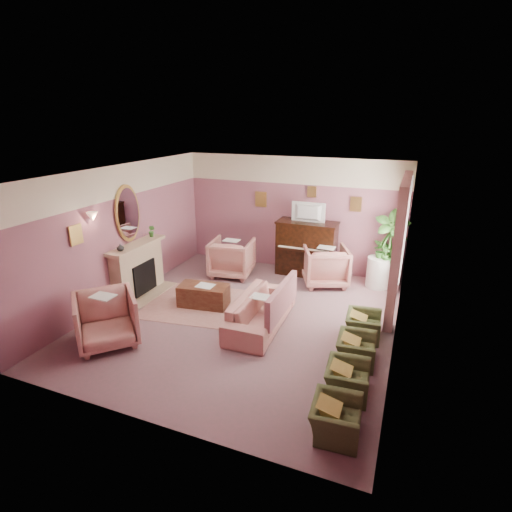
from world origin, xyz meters
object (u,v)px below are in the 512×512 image
at_px(coffee_table, 204,296).
at_px(floral_armchair_right, 325,264).
at_px(piano, 306,249).
at_px(side_table, 378,272).
at_px(olive_chair_a, 336,413).
at_px(olive_chair_b, 348,375).
at_px(olive_chair_c, 356,345).
at_px(floral_armchair_left, 232,256).
at_px(olive_chair_d, 363,322).
at_px(floral_armchair_front, 106,317).
at_px(television, 308,211).
at_px(sofa, 261,305).

height_order(coffee_table, floral_armchair_right, floral_armchair_right).
height_order(piano, side_table, piano).
distance_m(floral_armchair_right, olive_chair_a, 4.68).
relative_size(piano, olive_chair_b, 2.05).
relative_size(floral_armchair_right, side_table, 1.43).
bearing_deg(olive_chair_c, piano, 117.28).
distance_m(floral_armchair_left, olive_chair_b, 4.81).
height_order(floral_armchair_right, olive_chair_d, floral_armchair_right).
bearing_deg(floral_armchair_front, olive_chair_a, -8.66).
bearing_deg(coffee_table, olive_chair_d, -0.62).
height_order(piano, floral_armchair_right, piano).
height_order(television, side_table, television).
relative_size(olive_chair_a, olive_chair_c, 1.00).
xyz_separation_m(floral_armchair_front, olive_chair_c, (4.03, 1.03, -0.21)).
bearing_deg(floral_armchair_front, olive_chair_b, 2.92).
bearing_deg(side_table, floral_armchair_right, -165.50).
bearing_deg(coffee_table, floral_armchair_front, -113.66).
xyz_separation_m(floral_armchair_right, olive_chair_c, (1.15, -2.90, -0.21)).
distance_m(floral_armchair_right, olive_chair_c, 3.12).
relative_size(floral_armchair_front, olive_chair_c, 1.47).
bearing_deg(floral_armchair_left, television, 22.72).
bearing_deg(floral_armchair_right, piano, 142.41).
bearing_deg(television, olive_chair_b, -67.27).
bearing_deg(sofa, coffee_table, 167.35).
relative_size(piano, coffee_table, 1.40).
bearing_deg(olive_chair_b, floral_armchair_right, 107.17).
xyz_separation_m(coffee_table, floral_armchair_left, (-0.17, 1.74, 0.28)).
bearing_deg(floral_armchair_right, olive_chair_d, -61.05).
distance_m(coffee_table, side_table, 3.98).
height_order(sofa, olive_chair_b, sofa).
relative_size(piano, floral_armchair_front, 1.40).
height_order(olive_chair_a, olive_chair_b, same).
relative_size(coffee_table, floral_armchair_right, 1.00).
xyz_separation_m(sofa, olive_chair_a, (1.82, -2.18, -0.11)).
height_order(sofa, side_table, sofa).
relative_size(piano, floral_armchair_right, 1.40).
distance_m(olive_chair_a, olive_chair_d, 2.46).
xyz_separation_m(television, sofa, (-0.10, -2.74, -1.19)).
relative_size(television, olive_chair_c, 1.17).
distance_m(floral_armchair_left, olive_chair_c, 4.26).
xyz_separation_m(television, olive_chair_a, (1.72, -4.93, -1.31)).
xyz_separation_m(floral_armchair_left, side_table, (3.39, 0.60, -0.15)).
bearing_deg(coffee_table, sofa, -12.65).
bearing_deg(olive_chair_a, coffee_table, 142.13).
relative_size(sofa, olive_chair_b, 2.97).
xyz_separation_m(piano, olive_chair_b, (1.72, -4.16, -0.36)).
xyz_separation_m(olive_chair_a, side_table, (0.01, 4.84, 0.06)).
bearing_deg(olive_chair_d, coffee_table, 179.38).
height_order(coffee_table, floral_armchair_front, floral_armchair_front).
relative_size(television, side_table, 1.14).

